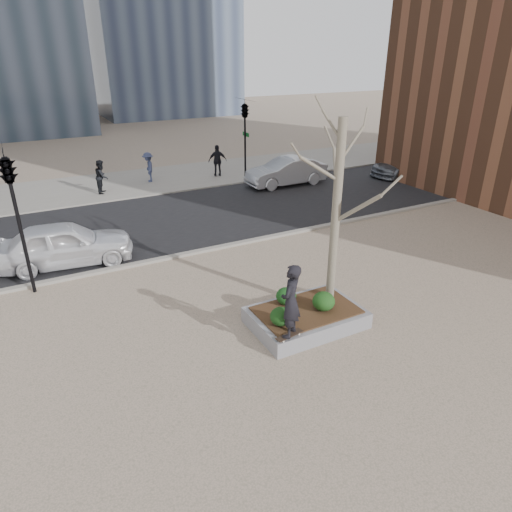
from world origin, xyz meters
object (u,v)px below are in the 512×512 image
skateboard (289,336)px  police_car (65,244)px  skateboarder (291,301)px  planter (306,318)px

skateboard → police_car: size_ratio=0.17×
skateboarder → police_car: (-4.21, 8.06, -0.68)m
skateboard → planter: bearing=28.5°
planter → skateboard: size_ratio=3.85×
skateboard → police_car: police_car is taller
skateboard → police_car: bearing=107.7°
skateboarder → police_car: bearing=-101.9°
planter → skateboarder: skateboarder is taller
planter → skateboarder: 1.86m
skateboard → skateboarder: (0.00, -0.00, 0.99)m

